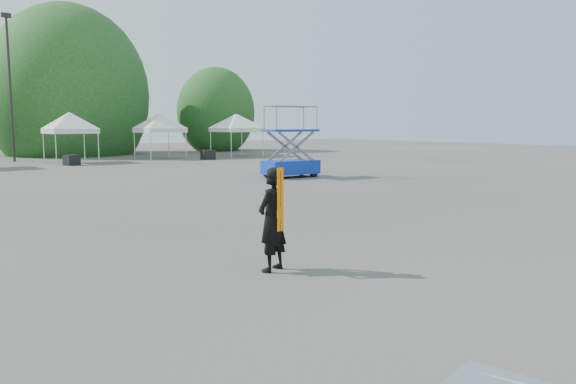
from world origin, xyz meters
TOP-DOWN VIEW (x-y plane):
  - ground at (0.00, 0.00)m, footprint 120.00×120.00m
  - light_pole_east at (3.00, 32.00)m, footprint 0.60×0.25m
  - tree_mid_e at (9.00, 39.00)m, footprint 5.12×5.12m
  - tree_far_e at (22.00, 37.00)m, footprint 3.84×3.84m
  - tent_f at (5.72, 28.66)m, footprint 4.10×4.10m
  - tent_g at (12.25, 28.94)m, footprint 4.20×4.20m
  - tent_h at (18.25, 27.82)m, footprint 4.48×4.48m
  - man at (-0.40, -1.46)m, footprint 0.79×0.65m
  - scissor_lift at (10.76, 11.82)m, footprint 2.74×1.53m
  - crate_mid at (4.98, 26.30)m, footprint 1.01×0.89m
  - crate_east at (14.47, 25.87)m, footprint 0.96×0.78m

SIDE VIEW (x-z plane):
  - ground at x=0.00m, z-range 0.00..0.00m
  - crate_mid at x=4.98m, z-range 0.00..0.66m
  - crate_east at x=14.47m, z-range 0.00..0.70m
  - man at x=-0.40m, z-range 0.00..1.85m
  - scissor_lift at x=10.76m, z-range 0.01..3.43m
  - tent_f at x=5.72m, z-range 1.12..5.00m
  - tent_g at x=12.25m, z-range 1.12..5.00m
  - tent_h at x=18.25m, z-range 1.12..5.00m
  - tree_far_e at x=22.00m, z-range 0.70..6.55m
  - tree_mid_e at x=9.00m, z-range 0.94..8.74m
  - light_pole_east at x=3.00m, z-range 0.62..10.42m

